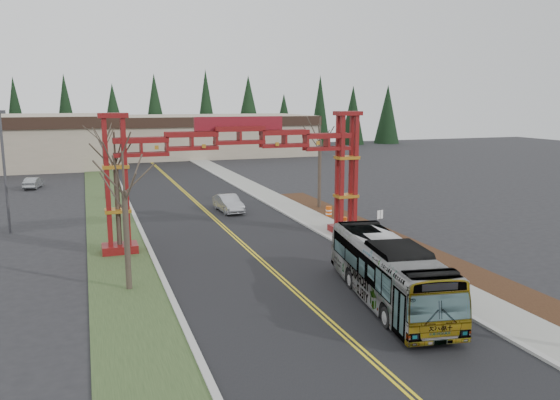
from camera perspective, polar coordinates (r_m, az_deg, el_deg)
name	(u,v)px	position (r m, az deg, el deg)	size (l,w,h in m)	color
ground	(367,356)	(22.01, 9.08, -15.79)	(200.00, 200.00, 0.00)	black
road	(217,221)	(44.39, -6.57, -2.24)	(12.00, 110.00, 0.02)	black
lane_line_left	(216,221)	(44.37, -6.72, -2.23)	(0.12, 100.00, 0.01)	yellow
lane_line_right	(219,221)	(44.42, -6.42, -2.21)	(0.12, 100.00, 0.01)	yellow
curb_right	(288,215)	(46.12, 0.89, -1.61)	(0.30, 110.00, 0.15)	#AFAEA9
sidewalk_right	(304,214)	(46.64, 2.56, -1.48)	(2.60, 110.00, 0.14)	gray
landscape_strip	(436,259)	(35.07, 15.94, -5.91)	(2.60, 50.00, 0.12)	black
grass_median	(114,229)	(43.35, -16.93, -2.90)	(4.00, 110.00, 0.08)	#2F4422
curb_left	(139,226)	(43.45, -14.49, -2.69)	(0.30, 110.00, 0.15)	#AFAEA9
gateway_arch	(239,156)	(36.73, -4.26, 4.61)	(18.20, 1.60, 8.90)	#620E0D
retail_building_east	(201,135)	(99.35, -8.25, 6.73)	(38.00, 20.30, 7.00)	tan
conifer_treeline	(138,117)	(109.73, -14.61, 8.40)	(116.10, 5.60, 13.00)	black
transit_bus	(388,271)	(26.96, 11.26, -7.34)	(2.60, 11.10, 3.09)	#B5BABE
silver_sedan	(228,203)	(48.00, -5.41, -0.36)	(1.59, 4.55, 1.50)	#A5A8AD
parked_car_far_a	(33,183)	(66.59, -24.37, 1.66)	(1.32, 3.77, 1.24)	gray
bare_tree_median_near	(124,192)	(28.37, -15.96, 0.85)	(3.01, 3.01, 7.18)	#382D26
bare_tree_median_mid	(116,165)	(35.46, -16.81, 3.49)	(3.09, 3.09, 7.75)	#382D26
bare_tree_median_far	(104,143)	(56.06, -17.96, 5.69)	(3.11, 3.11, 7.65)	#382D26
bare_tree_right_far	(320,141)	(48.87, 4.19, 6.20)	(3.12, 3.12, 8.22)	#382D26
light_pole_near	(4,163)	(44.15, -26.89, 3.45)	(0.78, 0.39, 8.97)	#3F3F44
street_sign	(380,219)	(38.38, 10.40, -1.96)	(0.49, 0.15, 2.18)	#3F3F44
barrel_south	(376,230)	(40.02, 10.04, -3.08)	(0.49, 0.49, 0.90)	#E2520C
barrel_mid	(344,223)	(41.84, 6.69, -2.40)	(0.49, 0.49, 0.91)	#E2520C
barrel_north	(329,212)	(45.72, 5.12, -1.25)	(0.51, 0.51, 0.94)	#E2520C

